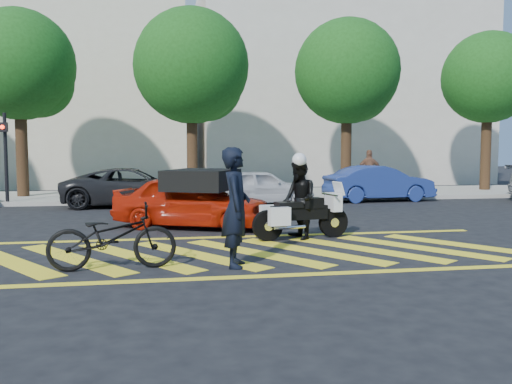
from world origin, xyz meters
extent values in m
plane|color=black|center=(0.00, 0.00, 0.00)|extent=(90.00, 90.00, 0.00)
cube|color=#9E998E|center=(0.00, 12.00, 0.07)|extent=(60.00, 5.00, 0.15)
cube|color=yellow|center=(-3.90, 0.00, 0.00)|extent=(2.43, 3.21, 0.01)
cube|color=yellow|center=(-2.80, 0.00, 0.00)|extent=(2.43, 3.21, 0.01)
cube|color=yellow|center=(-1.70, 0.00, 0.00)|extent=(2.43, 3.21, 0.01)
cube|color=yellow|center=(-0.60, 0.00, 0.00)|extent=(2.43, 3.21, 0.01)
cube|color=yellow|center=(0.50, 0.00, 0.00)|extent=(2.43, 3.21, 0.01)
cube|color=yellow|center=(1.60, 0.00, 0.00)|extent=(2.43, 3.21, 0.01)
cube|color=yellow|center=(2.70, 0.00, 0.00)|extent=(2.43, 3.21, 0.01)
cube|color=yellow|center=(3.80, 0.00, 0.00)|extent=(2.43, 3.21, 0.01)
cube|color=yellow|center=(4.90, 0.00, 0.00)|extent=(2.43, 3.21, 0.01)
cube|color=yellow|center=(0.00, -1.90, 0.00)|extent=(12.00, 0.20, 0.01)
cube|color=yellow|center=(0.00, 1.90, 0.00)|extent=(12.00, 0.20, 0.01)
cube|color=beige|center=(-8.00, 21.00, 5.00)|extent=(16.00, 8.00, 10.00)
cube|color=beige|center=(9.00, 21.00, 5.50)|extent=(16.00, 8.00, 11.00)
cylinder|color=black|center=(-6.50, 12.00, 2.00)|extent=(0.44, 0.44, 4.00)
sphere|color=#184B14|center=(-6.50, 12.00, 5.16)|extent=(4.20, 4.20, 4.20)
sphere|color=#184B14|center=(-5.90, 12.30, 4.53)|extent=(2.73, 2.73, 2.73)
cylinder|color=black|center=(0.00, 12.00, 2.00)|extent=(0.44, 0.44, 4.00)
sphere|color=#184B14|center=(0.00, 12.00, 5.26)|extent=(4.60, 4.60, 4.60)
sphere|color=#184B14|center=(0.60, 12.30, 4.58)|extent=(2.99, 2.99, 2.99)
cylinder|color=black|center=(6.50, 12.00, 2.00)|extent=(0.44, 0.44, 4.00)
sphere|color=#184B14|center=(6.50, 12.00, 5.21)|extent=(4.40, 4.40, 4.40)
sphere|color=#184B14|center=(7.10, 12.30, 4.55)|extent=(2.86, 2.86, 2.86)
cylinder|color=black|center=(13.00, 12.00, 2.00)|extent=(0.44, 0.44, 4.00)
sphere|color=#184B14|center=(13.00, 12.00, 5.10)|extent=(4.00, 4.00, 4.00)
sphere|color=#184B14|center=(13.60, 12.30, 4.50)|extent=(2.60, 2.60, 2.60)
cylinder|color=black|center=(-6.50, 9.80, 1.60)|extent=(0.12, 0.12, 3.20)
cube|color=black|center=(-6.50, 9.60, 2.70)|extent=(0.28, 0.18, 0.32)
sphere|color=#FF260C|center=(-6.50, 9.50, 2.70)|extent=(0.14, 0.14, 0.14)
imported|color=black|center=(-0.01, -1.13, 1.00)|extent=(0.61, 0.81, 2.00)
imported|color=black|center=(-2.03, -1.00, 0.54)|extent=(2.11, 0.85, 1.08)
cylinder|color=black|center=(0.99, 1.23, 0.33)|extent=(0.68, 0.26, 0.67)
cylinder|color=silver|center=(0.99, 1.23, 0.33)|extent=(0.23, 0.20, 0.20)
cylinder|color=black|center=(2.55, 1.51, 0.33)|extent=(0.68, 0.26, 0.67)
cylinder|color=silver|center=(2.55, 1.51, 0.33)|extent=(0.23, 0.20, 0.20)
cube|color=black|center=(1.72, 1.36, 0.59)|extent=(1.29, 0.48, 0.30)
cube|color=black|center=(2.02, 1.42, 0.79)|extent=(0.50, 0.38, 0.22)
cube|color=black|center=(1.47, 1.32, 0.77)|extent=(0.61, 0.44, 0.12)
cube|color=silver|center=(2.55, 1.51, 0.79)|extent=(0.29, 0.46, 0.40)
cube|color=silver|center=(1.11, 1.52, 0.56)|extent=(0.48, 0.26, 0.38)
cube|color=silver|center=(1.20, 1.00, 0.56)|extent=(0.48, 0.26, 0.38)
imported|color=black|center=(1.72, 1.37, 0.87)|extent=(0.80, 0.95, 1.74)
imported|color=#B11B08|center=(-0.49, 3.50, 0.66)|extent=(4.20, 3.03, 1.33)
imported|color=black|center=(-2.20, 8.90, 0.66)|extent=(4.79, 2.33, 1.31)
imported|color=silver|center=(2.24, 8.66, 0.63)|extent=(3.72, 1.61, 1.25)
imported|color=navy|center=(6.83, 9.20, 0.67)|extent=(4.16, 1.70, 1.34)
imported|color=brown|center=(7.24, 11.19, 1.04)|extent=(1.13, 0.73, 1.78)
camera|label=1|loc=(-1.22, -10.02, 1.98)|focal=38.00mm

